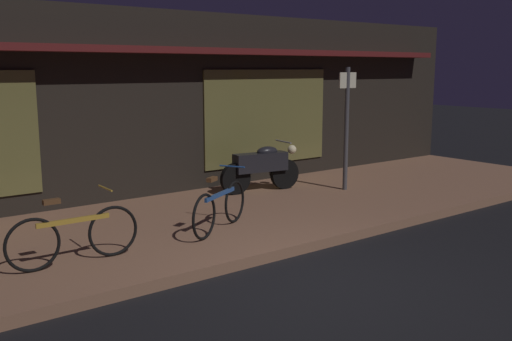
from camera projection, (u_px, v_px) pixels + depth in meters
ground_plane at (317, 287)px, 6.77m from camera, size 60.00×60.00×0.00m
sidewalk_slab at (187, 226)px, 9.11m from camera, size 18.00×4.00×0.15m
storefront_building at (98, 105)px, 11.46m from camera, size 18.00×3.30×3.60m
motorcycle at (262, 166)px, 11.24m from camera, size 1.70×0.57×0.97m
bicycle_parked at (74, 236)px, 7.07m from camera, size 1.66×0.42×0.91m
bicycle_extra at (220, 207)px, 8.53m from camera, size 1.46×0.85×0.91m
sign_post at (347, 121)px, 11.24m from camera, size 0.44×0.09×2.40m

